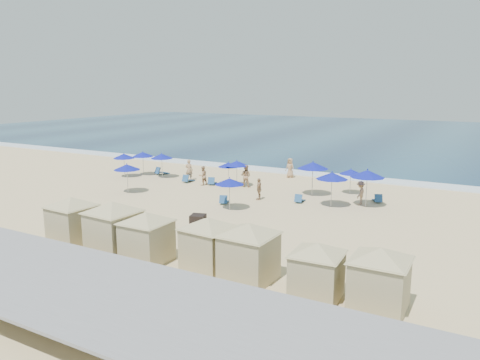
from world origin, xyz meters
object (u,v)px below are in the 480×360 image
cabana_3 (208,237)px  umbrella_1 (124,156)px  cabana_5 (317,264)px  umbrella_6 (229,181)px  umbrella_9 (367,174)px  cabana_2 (146,231)px  umbrella_5 (228,165)px  trash_bin (198,222)px  umbrella_8 (351,172)px  beachgoer_0 (189,170)px  umbrella_0 (143,154)px  umbrella_3 (127,167)px  beachgoer_1 (203,176)px  cabana_1 (113,221)px  cabana_0 (72,214)px  umbrella_7 (313,165)px  beachgoer_2 (259,189)px  umbrella_4 (237,163)px  beachgoer_5 (246,176)px  umbrella_10 (332,176)px  cabana_4 (249,245)px  umbrella_2 (162,156)px  beachgoer_4 (290,168)px  cabana_6 (380,271)px  beachgoer_3 (360,193)px

cabana_3 → umbrella_1: (-18.91, 14.76, 0.42)m
cabana_3 → cabana_5: (5.37, -0.42, -0.10)m
umbrella_6 → umbrella_9: umbrella_9 is taller
cabana_2 → umbrella_5: (-5.61, 17.05, 0.22)m
trash_bin → umbrella_8: bearing=52.3°
umbrella_1 → cabana_5: bearing=-32.0°
beachgoer_0 → umbrella_0: bearing=-10.8°
cabana_2 → umbrella_3: bearing=136.0°
cabana_2 → beachgoer_1: cabana_2 is taller
cabana_1 → cabana_0: bearing=178.1°
umbrella_7 → umbrella_9: (4.50, -1.38, -0.00)m
umbrella_5 → beachgoer_2: umbrella_5 is taller
umbrella_9 → umbrella_0: bearing=175.9°
cabana_2 → umbrella_4: cabana_2 is taller
cabana_1 → beachgoer_5: bearing=96.1°
umbrella_0 → umbrella_1: (-0.82, -1.65, -0.01)m
cabana_3 → umbrella_10: 13.76m
beachgoer_2 → umbrella_3: bearing=-87.7°
cabana_4 → umbrella_10: (-0.98, 13.90, 0.58)m
cabana_2 → beachgoer_0: cabana_2 is taller
cabana_1 → umbrella_8: 19.94m
umbrella_2 → beachgoer_2: bearing=-15.2°
umbrella_10 → beachgoer_0: size_ratio=1.36×
cabana_0 → umbrella_6: size_ratio=1.96×
umbrella_4 → beachgoer_5: umbrella_4 is taller
beachgoer_4 → umbrella_4: bearing=-100.1°
cabana_4 → umbrella_5: size_ratio=2.23×
trash_bin → umbrella_4: size_ratio=0.37×
umbrella_7 → umbrella_10: bearing=-47.4°
cabana_6 → beachgoer_0: size_ratio=2.32×
umbrella_4 → beachgoer_4: umbrella_4 is taller
cabana_5 → beachgoer_1: bearing=135.4°
cabana_2 → umbrella_2: bearing=126.7°
cabana_1 → umbrella_9: size_ratio=1.74×
beachgoer_1 → beachgoer_0: bearing=-96.3°
cabana_2 → cabana_5: size_ratio=1.07×
umbrella_2 → beachgoer_5: umbrella_2 is taller
cabana_2 → beachgoer_5: cabana_2 is taller
umbrella_0 → umbrella_4: 10.20m
cabana_0 → beachgoer_1: bearing=98.1°
cabana_5 → umbrella_3: cabana_5 is taller
cabana_6 → umbrella_2: cabana_6 is taller
cabana_6 → beachgoer_2: size_ratio=2.69×
umbrella_2 → beachgoer_4: (10.19, 5.83, -1.10)m
cabana_0 → umbrella_0: cabana_0 is taller
cabana_6 → umbrella_9: (-4.40, 15.13, 0.79)m
umbrella_0 → umbrella_5: size_ratio=1.12×
umbrella_5 → beachgoer_3: umbrella_5 is taller
umbrella_10 → beachgoer_2: umbrella_10 is taller
cabana_4 → beachgoer_5: size_ratio=2.45×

